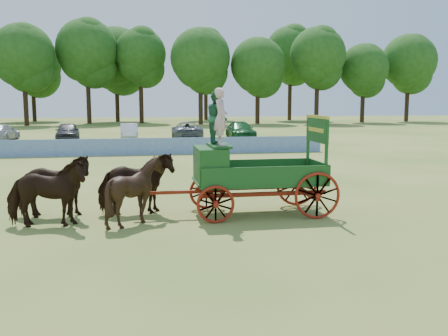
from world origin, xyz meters
TOP-DOWN VIEW (x-y plane):
  - ground at (0.00, 0.00)m, footprint 160.00×160.00m
  - horse_lead_left at (-2.40, 0.76)m, footprint 2.28×1.12m
  - horse_lead_right at (-2.40, 1.86)m, footprint 2.29×1.15m
  - horse_wheel_left at (0.00, 0.76)m, footprint 1.73×1.54m
  - horse_wheel_right at (0.00, 1.86)m, footprint 2.34×1.27m
  - farm_dray at (2.95, 1.33)m, footprint 6.00×2.00m
  - sponsor_banner at (-1.00, 18.00)m, footprint 26.00×0.08m
  - parked_cars at (-8.62, 29.91)m, footprint 37.08×6.57m
  - treeline at (-5.77, 59.24)m, footprint 92.06×21.11m

SIDE VIEW (x-z plane):
  - ground at x=0.00m, z-range 0.00..0.00m
  - sponsor_banner at x=-1.00m, z-range 0.00..1.05m
  - parked_cars at x=-8.62m, z-range -0.07..1.58m
  - horse_lead_left at x=-2.40m, z-range 0.00..1.88m
  - horse_lead_right at x=-2.40m, z-range 0.00..1.88m
  - horse_wheel_right at x=0.00m, z-range 0.00..1.88m
  - horse_wheel_left at x=0.00m, z-range 0.00..1.89m
  - farm_dray at x=2.95m, z-range -0.23..3.57m
  - treeline at x=-5.77m, z-range 1.72..16.45m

